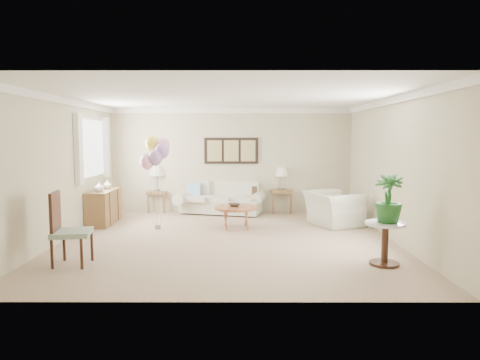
{
  "coord_description": "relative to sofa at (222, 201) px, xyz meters",
  "views": [
    {
      "loc": [
        0.24,
        -7.72,
        1.87
      ],
      "look_at": [
        0.22,
        0.6,
        1.05
      ],
      "focal_mm": 32.0,
      "sensor_mm": 36.0,
      "label": 1
    }
  ],
  "objects": [
    {
      "name": "ground_plane",
      "position": [
        0.24,
        -2.81,
        -0.31
      ],
      "size": [
        6.0,
        6.0,
        0.0
      ],
      "primitive_type": "plane",
      "color": "tan"
    },
    {
      "name": "room_shell",
      "position": [
        0.13,
        -2.72,
        1.31
      ],
      "size": [
        6.04,
        6.04,
        2.6
      ],
      "color": "beige",
      "rests_on": "ground"
    },
    {
      "name": "wall_art_triptych",
      "position": [
        0.24,
        0.15,
        1.24
      ],
      "size": [
        1.35,
        0.06,
        0.65
      ],
      "color": "black",
      "rests_on": "ground"
    },
    {
      "name": "sofa",
      "position": [
        0.0,
        0.0,
        0.0
      ],
      "size": [
        2.34,
        1.27,
        0.79
      ],
      "color": "beige",
      "rests_on": "ground"
    },
    {
      "name": "end_table_left",
      "position": [
        -1.63,
        0.2,
        0.14
      ],
      "size": [
        0.49,
        0.45,
        0.54
      ],
      "color": "olive",
      "rests_on": "ground"
    },
    {
      "name": "end_table_right",
      "position": [
        1.5,
        0.12,
        0.18
      ],
      "size": [
        0.54,
        0.49,
        0.59
      ],
      "color": "olive",
      "rests_on": "ground"
    },
    {
      "name": "lamp_left",
      "position": [
        -1.63,
        0.2,
        0.72
      ],
      "size": [
        0.36,
        0.36,
        0.64
      ],
      "color": "gray",
      "rests_on": "end_table_left"
    },
    {
      "name": "lamp_right",
      "position": [
        1.5,
        0.12,
        0.7
      ],
      "size": [
        0.31,
        0.31,
        0.55
      ],
      "color": "gray",
      "rests_on": "end_table_right"
    },
    {
      "name": "coffee_table",
      "position": [
        0.39,
        -1.8,
        0.11
      ],
      "size": [
        0.91,
        0.91,
        0.46
      ],
      "color": "#A06343",
      "rests_on": "ground"
    },
    {
      "name": "decor_bowl",
      "position": [
        0.35,
        -1.8,
        0.18
      ],
      "size": [
        0.26,
        0.26,
        0.06
      ],
      "primitive_type": "imported",
      "rotation": [
        0.0,
        0.0,
        -0.01
      ],
      "color": "#312820",
      "rests_on": "coffee_table"
    },
    {
      "name": "armchair",
      "position": [
        2.47,
        -1.46,
        0.05
      ],
      "size": [
        1.29,
        1.37,
        0.72
      ],
      "primitive_type": "imported",
      "rotation": [
        0.0,
        0.0,
        1.93
      ],
      "color": "beige",
      "rests_on": "ground"
    },
    {
      "name": "side_table",
      "position": [
        2.61,
        -4.36,
        0.17
      ],
      "size": [
        0.59,
        0.59,
        0.64
      ],
      "color": "silver",
      "rests_on": "ground"
    },
    {
      "name": "potted_plant",
      "position": [
        2.62,
        -4.38,
        0.68
      ],
      "size": [
        0.52,
        0.52,
        0.71
      ],
      "primitive_type": "imported",
      "rotation": [
        0.0,
        0.0,
        -0.41
      ],
      "color": "#195018",
      "rests_on": "side_table"
    },
    {
      "name": "accent_chair",
      "position": [
        -2.09,
        -4.36,
        0.25
      ],
      "size": [
        0.61,
        0.61,
        1.09
      ],
      "color": "gray",
      "rests_on": "ground"
    },
    {
      "name": "credenza",
      "position": [
        -2.52,
        -1.31,
        0.06
      ],
      "size": [
        0.46,
        1.2,
        0.74
      ],
      "color": "olive",
      "rests_on": "ground"
    },
    {
      "name": "vase_white",
      "position": [
        -2.5,
        -1.63,
        0.53
      ],
      "size": [
        0.27,
        0.27,
        0.21
      ],
      "primitive_type": "imported",
      "rotation": [
        0.0,
        0.0,
        -0.42
      ],
      "color": "silver",
      "rests_on": "credenza"
    },
    {
      "name": "vase_sage",
      "position": [
        -2.5,
        -1.09,
        0.53
      ],
      "size": [
        0.21,
        0.21,
        0.2
      ],
      "primitive_type": "imported",
      "rotation": [
        0.0,
        0.0,
        0.13
      ],
      "color": "#ABB89E",
      "rests_on": "credenza"
    },
    {
      "name": "balloon_cluster",
      "position": [
        -1.24,
        -1.86,
        1.27
      ],
      "size": [
        0.58,
        0.5,
        1.92
      ],
      "color": "gray",
      "rests_on": "ground"
    }
  ]
}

